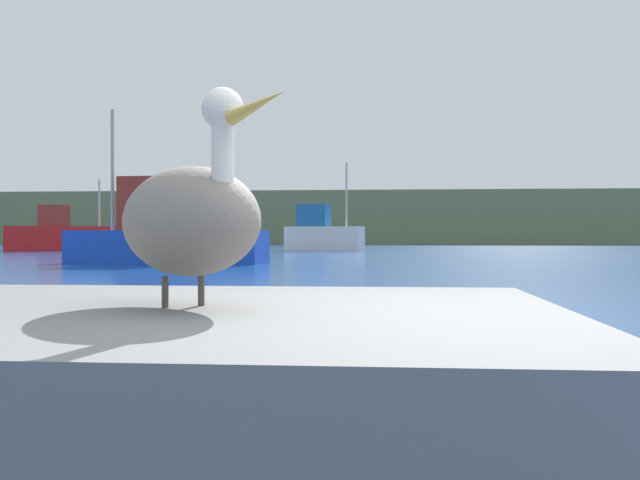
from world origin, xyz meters
name	(u,v)px	position (x,y,z in m)	size (l,w,h in m)	color
hillside_backdrop	(389,219)	(0.00, 80.38, 2.85)	(140.00, 15.06, 5.70)	#6B7A51
pier_dock	(188,379)	(-1.39, 0.30, 0.31)	(3.28, 2.72, 0.62)	slate
pelican	(189,218)	(-1.38, 0.29, 1.01)	(1.04, 1.22, 0.90)	gray
fishing_boat_blue	(166,231)	(-7.90, 21.17, 1.07)	(6.78, 2.56, 5.26)	blue
fishing_boat_red	(63,234)	(-20.26, 40.26, 0.99)	(6.98, 4.76, 4.45)	red
fishing_boat_white	(322,233)	(-4.33, 41.62, 1.07)	(5.00, 2.68, 5.35)	white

